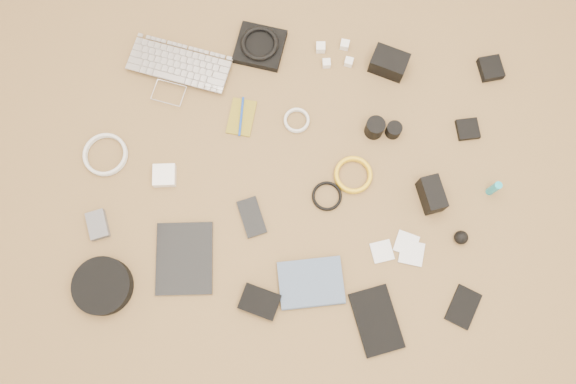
# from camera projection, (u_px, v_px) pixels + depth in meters

# --- Properties ---
(laptop) EXTENTS (0.40, 0.32, 0.03)m
(laptop) POSITION_uv_depth(u_px,v_px,m) (175.00, 78.00, 1.99)
(laptop) COLOR #BCBDC1
(laptop) RESTS_ON ground
(headphone_pouch) EXTENTS (0.19, 0.18, 0.03)m
(headphone_pouch) POSITION_uv_depth(u_px,v_px,m) (260.00, 47.00, 2.02)
(headphone_pouch) COLOR black
(headphone_pouch) RESTS_ON ground
(headphones) EXTENTS (0.16, 0.16, 0.02)m
(headphones) POSITION_uv_depth(u_px,v_px,m) (260.00, 43.00, 2.00)
(headphones) COLOR black
(headphones) RESTS_ON headphone_pouch
(charger_a) EXTENTS (0.03, 0.03, 0.03)m
(charger_a) POSITION_uv_depth(u_px,v_px,m) (321.00, 47.00, 2.02)
(charger_a) COLOR white
(charger_a) RESTS_ON ground
(charger_b) EXTENTS (0.03, 0.03, 0.03)m
(charger_b) POSITION_uv_depth(u_px,v_px,m) (345.00, 45.00, 2.02)
(charger_b) COLOR white
(charger_b) RESTS_ON ground
(charger_c) EXTENTS (0.03, 0.03, 0.03)m
(charger_c) POSITION_uv_depth(u_px,v_px,m) (349.00, 62.00, 2.01)
(charger_c) COLOR white
(charger_c) RESTS_ON ground
(charger_d) EXTENTS (0.03, 0.03, 0.03)m
(charger_d) POSITION_uv_depth(u_px,v_px,m) (326.00, 63.00, 2.01)
(charger_d) COLOR white
(charger_d) RESTS_ON ground
(dslr_camera) EXTENTS (0.14, 0.12, 0.07)m
(dslr_camera) POSITION_uv_depth(u_px,v_px,m) (389.00, 63.00, 1.98)
(dslr_camera) COLOR black
(dslr_camera) RESTS_ON ground
(lens_pouch) EXTENTS (0.10, 0.10, 0.03)m
(lens_pouch) POSITION_uv_depth(u_px,v_px,m) (491.00, 68.00, 2.00)
(lens_pouch) COLOR black
(lens_pouch) RESTS_ON ground
(notebook_olive) EXTENTS (0.10, 0.14, 0.01)m
(notebook_olive) POSITION_uv_depth(u_px,v_px,m) (241.00, 117.00, 1.97)
(notebook_olive) COLOR olive
(notebook_olive) RESTS_ON ground
(pen_blue) EXTENTS (0.01, 0.14, 0.01)m
(pen_blue) POSITION_uv_depth(u_px,v_px,m) (241.00, 116.00, 1.96)
(pen_blue) COLOR #153DAC
(pen_blue) RESTS_ON notebook_olive
(cable_white_a) EXTENTS (0.11, 0.11, 0.01)m
(cable_white_a) POSITION_uv_depth(u_px,v_px,m) (297.00, 121.00, 1.96)
(cable_white_a) COLOR silver
(cable_white_a) RESTS_ON ground
(lens_a) EXTENTS (0.08, 0.08, 0.07)m
(lens_a) POSITION_uv_depth(u_px,v_px,m) (375.00, 128.00, 1.93)
(lens_a) COLOR black
(lens_a) RESTS_ON ground
(lens_b) EXTENTS (0.07, 0.07, 0.05)m
(lens_b) POSITION_uv_depth(u_px,v_px,m) (394.00, 130.00, 1.93)
(lens_b) COLOR black
(lens_b) RESTS_ON ground
(card_reader) EXTENTS (0.09, 0.09, 0.02)m
(card_reader) POSITION_uv_depth(u_px,v_px,m) (468.00, 129.00, 1.95)
(card_reader) COLOR black
(card_reader) RESTS_ON ground
(power_brick) EXTENTS (0.08, 0.08, 0.03)m
(power_brick) POSITION_uv_depth(u_px,v_px,m) (164.00, 175.00, 1.90)
(power_brick) COLOR white
(power_brick) RESTS_ON ground
(cable_white_b) EXTENTS (0.18, 0.18, 0.01)m
(cable_white_b) POSITION_uv_depth(u_px,v_px,m) (106.00, 155.00, 1.93)
(cable_white_b) COLOR silver
(cable_white_b) RESTS_ON ground
(cable_black) EXTENTS (0.10, 0.10, 0.01)m
(cable_black) POSITION_uv_depth(u_px,v_px,m) (327.00, 196.00, 1.90)
(cable_black) COLOR black
(cable_black) RESTS_ON ground
(cable_yellow) EXTENTS (0.16, 0.16, 0.01)m
(cable_yellow) POSITION_uv_depth(u_px,v_px,m) (353.00, 175.00, 1.91)
(cable_yellow) COLOR yellow
(cable_yellow) RESTS_ON ground
(flash) EXTENTS (0.10, 0.13, 0.09)m
(flash) POSITION_uv_depth(u_px,v_px,m) (432.00, 195.00, 1.86)
(flash) COLOR black
(flash) RESTS_ON ground
(lens_cleaner) EXTENTS (0.03, 0.03, 0.09)m
(lens_cleaner) POSITION_uv_depth(u_px,v_px,m) (494.00, 188.00, 1.86)
(lens_cleaner) COLOR #1B9EB4
(lens_cleaner) RESTS_ON ground
(battery_charger) EXTENTS (0.09, 0.11, 0.03)m
(battery_charger) POSITION_uv_depth(u_px,v_px,m) (98.00, 225.00, 1.87)
(battery_charger) COLOR #5A5A5F
(battery_charger) RESTS_ON ground
(tablet) EXTENTS (0.21, 0.26, 0.01)m
(tablet) POSITION_uv_depth(u_px,v_px,m) (184.00, 258.00, 1.85)
(tablet) COLOR black
(tablet) RESTS_ON ground
(phone) EXTENTS (0.11, 0.15, 0.01)m
(phone) POSITION_uv_depth(u_px,v_px,m) (252.00, 217.00, 1.88)
(phone) COLOR black
(phone) RESTS_ON ground
(filter_case_left) EXTENTS (0.09, 0.09, 0.01)m
(filter_case_left) POSITION_uv_depth(u_px,v_px,m) (382.00, 251.00, 1.86)
(filter_case_left) COLOR silver
(filter_case_left) RESTS_ON ground
(filter_case_mid) EXTENTS (0.09, 0.09, 0.01)m
(filter_case_mid) POSITION_uv_depth(u_px,v_px,m) (406.00, 244.00, 1.86)
(filter_case_mid) COLOR silver
(filter_case_mid) RESTS_ON ground
(filter_case_right) EXTENTS (0.09, 0.09, 0.01)m
(filter_case_right) POSITION_uv_depth(u_px,v_px,m) (411.00, 253.00, 1.85)
(filter_case_right) COLOR silver
(filter_case_right) RESTS_ON ground
(air_blower) EXTENTS (0.06, 0.06, 0.05)m
(air_blower) POSITION_uv_depth(u_px,v_px,m) (461.00, 237.00, 1.85)
(air_blower) COLOR black
(air_blower) RESTS_ON ground
(headphone_case) EXTENTS (0.21, 0.21, 0.05)m
(headphone_case) POSITION_uv_depth(u_px,v_px,m) (103.00, 286.00, 1.81)
(headphone_case) COLOR black
(headphone_case) RESTS_ON ground
(drive_case) EXTENTS (0.14, 0.12, 0.03)m
(drive_case) POSITION_uv_depth(u_px,v_px,m) (260.00, 302.00, 1.81)
(drive_case) COLOR black
(drive_case) RESTS_ON ground
(paperback) EXTENTS (0.23, 0.19, 0.02)m
(paperback) POSITION_uv_depth(u_px,v_px,m) (314.00, 307.00, 1.81)
(paperback) COLOR #475B79
(paperback) RESTS_ON ground
(notebook_black_a) EXTENTS (0.19, 0.24, 0.01)m
(notebook_black_a) POSITION_uv_depth(u_px,v_px,m) (376.00, 320.00, 1.80)
(notebook_black_a) COLOR black
(notebook_black_a) RESTS_ON ground
(notebook_black_b) EXTENTS (0.12, 0.15, 0.01)m
(notebook_black_b) POSITION_uv_depth(u_px,v_px,m) (463.00, 307.00, 1.81)
(notebook_black_b) COLOR black
(notebook_black_b) RESTS_ON ground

